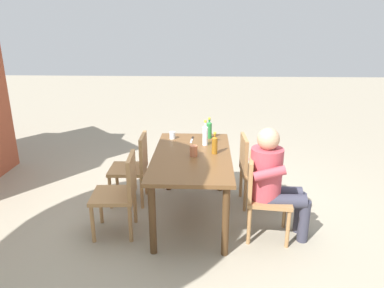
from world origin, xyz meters
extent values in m
plane|color=gray|center=(0.00, 0.00, 0.00)|extent=(24.00, 24.00, 0.00)
cube|color=brown|center=(0.00, 0.00, 0.75)|extent=(1.59, 0.85, 0.04)
cylinder|color=#4C311A|center=(-0.71, -0.35, 0.36)|extent=(0.07, 0.07, 0.73)
cylinder|color=#4C311A|center=(0.71, -0.35, 0.36)|extent=(0.07, 0.07, 0.73)
cylinder|color=#4C311A|center=(-0.71, 0.35, 0.36)|extent=(0.07, 0.07, 0.73)
cylinder|color=#4C311A|center=(0.71, 0.35, 0.36)|extent=(0.07, 0.07, 0.73)
cube|color=#A37547|center=(-0.36, -0.81, 0.43)|extent=(0.49, 0.49, 0.04)
cube|color=#A37547|center=(-0.33, -0.61, 0.66)|extent=(0.42, 0.09, 0.42)
cylinder|color=#A37547|center=(-0.57, -0.97, 0.21)|extent=(0.04, 0.04, 0.41)
cylinder|color=#A37547|center=(-0.19, -1.02, 0.21)|extent=(0.04, 0.04, 0.41)
cylinder|color=#A37547|center=(-0.52, -0.59, 0.21)|extent=(0.04, 0.04, 0.41)
cylinder|color=#A37547|center=(-0.15, -0.64, 0.21)|extent=(0.04, 0.04, 0.41)
cube|color=#A37547|center=(0.36, 0.81, 0.43)|extent=(0.45, 0.45, 0.04)
cube|color=#A37547|center=(0.36, 0.61, 0.66)|extent=(0.42, 0.05, 0.42)
cylinder|color=#A37547|center=(0.54, 1.00, 0.21)|extent=(0.04, 0.04, 0.41)
cylinder|color=#A37547|center=(0.16, 0.99, 0.21)|extent=(0.04, 0.04, 0.41)
cylinder|color=#A37547|center=(0.55, 0.62, 0.21)|extent=(0.04, 0.04, 0.41)
cylinder|color=#A37547|center=(0.17, 0.61, 0.21)|extent=(0.04, 0.04, 0.41)
cube|color=#A37547|center=(0.36, -0.81, 0.43)|extent=(0.46, 0.46, 0.04)
cube|color=#A37547|center=(0.35, -0.61, 0.66)|extent=(0.42, 0.06, 0.42)
cylinder|color=#A37547|center=(0.18, -1.00, 0.21)|extent=(0.04, 0.04, 0.41)
cylinder|color=#A37547|center=(0.56, -0.99, 0.21)|extent=(0.04, 0.04, 0.41)
cylinder|color=#A37547|center=(0.16, -0.63, 0.21)|extent=(0.04, 0.04, 0.41)
cylinder|color=#A37547|center=(0.54, -0.61, 0.21)|extent=(0.04, 0.04, 0.41)
cube|color=#A37547|center=(-0.36, 0.81, 0.43)|extent=(0.47, 0.47, 0.04)
cube|color=#A37547|center=(-0.34, 0.61, 0.66)|extent=(0.42, 0.07, 0.42)
cylinder|color=#A37547|center=(-0.18, 1.01, 0.21)|extent=(0.04, 0.04, 0.41)
cylinder|color=#A37547|center=(-0.56, 0.98, 0.21)|extent=(0.04, 0.04, 0.41)
cylinder|color=#A37547|center=(-0.15, 0.63, 0.21)|extent=(0.04, 0.04, 0.41)
cylinder|color=#A37547|center=(-0.53, 0.60, 0.21)|extent=(0.04, 0.04, 0.41)
cylinder|color=#B7424C|center=(-0.36, -0.76, 0.71)|extent=(0.32, 0.32, 0.52)
sphere|color=tan|center=(-0.36, -0.76, 1.07)|extent=(0.22, 0.22, 0.22)
cylinder|color=#383847|center=(-0.45, -0.96, 0.45)|extent=(0.14, 0.40, 0.14)
cylinder|color=#383847|center=(-0.45, -1.16, 0.23)|extent=(0.11, 0.11, 0.45)
cylinder|color=#B7424C|center=(-0.55, -0.76, 0.79)|extent=(0.09, 0.31, 0.16)
cylinder|color=#383847|center=(-0.27, -0.96, 0.45)|extent=(0.14, 0.40, 0.14)
cylinder|color=#383847|center=(-0.27, -1.16, 0.23)|extent=(0.11, 0.11, 0.45)
cylinder|color=#B7424C|center=(-0.17, -0.76, 0.79)|extent=(0.09, 0.31, 0.16)
cylinder|color=#996019|center=(0.04, -0.25, 0.86)|extent=(0.06, 0.06, 0.18)
cone|color=#996019|center=(0.04, -0.25, 0.96)|extent=(0.06, 0.06, 0.02)
cylinder|color=#996019|center=(0.04, -0.25, 0.98)|extent=(0.03, 0.03, 0.02)
cylinder|color=yellow|center=(0.04, -0.25, 1.01)|extent=(0.03, 0.03, 0.02)
cylinder|color=white|center=(0.33, -0.14, 0.88)|extent=(0.06, 0.06, 0.22)
cone|color=white|center=(0.33, -0.14, 1.00)|extent=(0.06, 0.06, 0.03)
cylinder|color=white|center=(0.33, -0.14, 1.03)|extent=(0.03, 0.03, 0.03)
cylinder|color=yellow|center=(0.33, -0.14, 1.06)|extent=(0.03, 0.03, 0.02)
cylinder|color=#287A38|center=(0.60, -0.19, 0.86)|extent=(0.06, 0.06, 0.19)
cone|color=#287A38|center=(0.60, -0.19, 0.97)|extent=(0.06, 0.06, 0.03)
cylinder|color=#287A38|center=(0.60, -0.19, 1.00)|extent=(0.03, 0.03, 0.03)
cylinder|color=yellow|center=(0.60, -0.19, 1.02)|extent=(0.03, 0.03, 0.02)
cylinder|color=#BC6B47|center=(-0.05, -0.02, 0.83)|extent=(0.08, 0.08, 0.12)
cylinder|color=silver|center=(0.56, 0.27, 0.81)|extent=(0.07, 0.07, 0.09)
cube|color=silver|center=(0.48, 0.03, 0.77)|extent=(0.18, 0.03, 0.01)
cube|color=black|center=(0.59, 0.02, 0.77)|extent=(0.08, 0.03, 0.01)
cube|color=maroon|center=(1.38, 0.21, 0.23)|extent=(0.30, 0.19, 0.47)
cube|color=maroon|center=(1.38, 0.09, 0.15)|extent=(0.21, 0.06, 0.21)
cube|color=#2D4784|center=(1.39, 0.20, 0.21)|extent=(0.29, 0.17, 0.42)
cube|color=navy|center=(1.39, 0.09, 0.13)|extent=(0.20, 0.06, 0.19)
camera|label=1|loc=(-3.68, -0.15, 2.11)|focal=33.39mm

